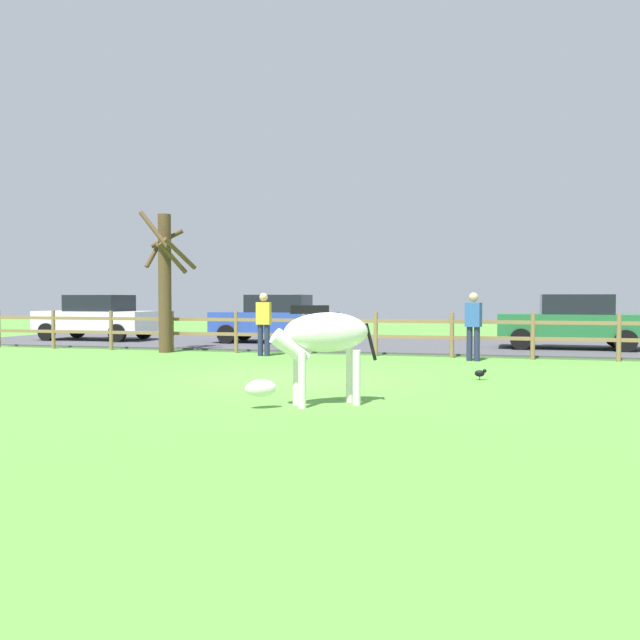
% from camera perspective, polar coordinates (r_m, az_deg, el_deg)
% --- Properties ---
extents(ground_plane, '(60.00, 60.00, 0.00)m').
position_cam_1_polar(ground_plane, '(12.29, -2.11, -5.12)').
color(ground_plane, '#549338').
extents(parking_asphalt, '(28.00, 7.40, 0.05)m').
position_cam_1_polar(parking_asphalt, '(21.32, 5.16, -2.05)').
color(parking_asphalt, '#47474C').
rests_on(parking_asphalt, ground_plane).
extents(paddock_fence, '(21.47, 0.11, 1.14)m').
position_cam_1_polar(paddock_fence, '(17.14, 1.71, -0.92)').
color(paddock_fence, olive).
rests_on(paddock_fence, ground_plane).
extents(bare_tree, '(1.37, 1.38, 3.88)m').
position_cam_1_polar(bare_tree, '(18.49, -13.41, 3.64)').
color(bare_tree, '#513A23').
rests_on(bare_tree, ground_plane).
extents(zebra, '(1.69, 1.25, 1.41)m').
position_cam_1_polar(zebra, '(9.13, 0.08, -1.75)').
color(zebra, white).
rests_on(zebra, ground_plane).
extents(crow_on_grass, '(0.21, 0.10, 0.20)m').
position_cam_1_polar(crow_on_grass, '(12.39, 13.85, -4.54)').
color(crow_on_grass, black).
rests_on(crow_on_grass, ground_plane).
extents(parked_car_green, '(4.05, 1.98, 1.56)m').
position_cam_1_polar(parked_car_green, '(20.05, 21.14, -0.09)').
color(parked_car_green, '#236B38').
rests_on(parked_car_green, parking_asphalt).
extents(parked_car_white, '(4.01, 1.89, 1.56)m').
position_cam_1_polar(parked_car_white, '(23.90, -18.94, 0.25)').
color(parked_car_white, white).
rests_on(parked_car_white, parking_asphalt).
extents(parked_car_blue, '(4.07, 2.02, 1.56)m').
position_cam_1_polar(parked_car_blue, '(21.34, -3.90, 0.16)').
color(parked_car_blue, '#2D4CAD').
rests_on(parked_car_blue, parking_asphalt).
extents(visitor_left_of_tree, '(0.41, 0.31, 1.64)m').
position_cam_1_polar(visitor_left_of_tree, '(15.98, 13.27, -0.27)').
color(visitor_left_of_tree, '#232847').
rests_on(visitor_left_of_tree, ground_plane).
extents(visitor_right_of_tree, '(0.37, 0.24, 1.64)m').
position_cam_1_polar(visitor_right_of_tree, '(16.96, -4.95, -0.10)').
color(visitor_right_of_tree, '#232847').
rests_on(visitor_right_of_tree, ground_plane).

